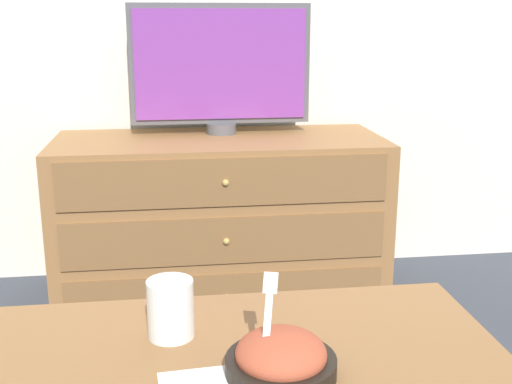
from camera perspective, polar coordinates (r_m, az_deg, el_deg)
name	(u,v)px	position (r m, az deg, el deg)	size (l,w,h in m)	color
ground_plane	(241,266)	(2.88, -1.36, -6.56)	(12.00, 12.00, 0.00)	#383D47
dresser	(220,219)	(2.49, -3.19, -2.38)	(1.24, 0.54, 0.63)	olive
tv	(220,67)	(2.49, -3.19, 11.07)	(0.69, 0.12, 0.49)	#515156
takeout_bowl	(281,358)	(1.08, 2.23, -14.56)	(0.18, 0.18, 0.16)	black
drink_cup	(171,312)	(1.20, -7.59, -10.54)	(0.09, 0.09, 0.11)	white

